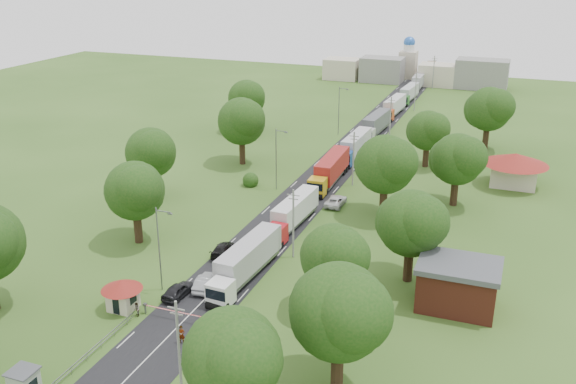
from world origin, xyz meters
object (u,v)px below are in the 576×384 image
at_px(car_lane_front, 178,290).
at_px(pedestrian_near, 181,335).
at_px(boom_barrier, 171,311).
at_px(info_sign, 372,145).
at_px(guard_booth, 122,291).
at_px(truck_0, 245,262).
at_px(car_lane_mid, 206,282).

distance_m(car_lane_front, pedestrian_near, 9.20).
bearing_deg(boom_barrier, info_sign, 83.76).
relative_size(guard_booth, info_sign, 1.07).
bearing_deg(truck_0, boom_barrier, -108.84).
relative_size(guard_booth, truck_0, 0.29).
height_order(info_sign, car_lane_mid, info_sign).
xyz_separation_m(boom_barrier, car_lane_front, (-1.64, 4.32, -0.11)).
xyz_separation_m(guard_booth, truck_0, (9.50, 10.71, 0.07)).
xyz_separation_m(info_sign, pedestrian_near, (-3.36, -63.50, -2.06)).
bearing_deg(car_lane_mid, truck_0, -139.62).
height_order(truck_0, pedestrian_near, truck_0).
bearing_deg(guard_booth, car_lane_front, 45.81).
bearing_deg(boom_barrier, truck_0, 71.16).
distance_m(boom_barrier, truck_0, 11.40).
relative_size(boom_barrier, info_sign, 2.25).
relative_size(car_lane_front, car_lane_mid, 0.95).
height_order(car_lane_front, pedestrian_near, pedestrian_near).
relative_size(guard_booth, pedestrian_near, 2.34).
height_order(info_sign, truck_0, truck_0).
height_order(boom_barrier, truck_0, truck_0).
bearing_deg(pedestrian_near, info_sign, 71.38).
height_order(guard_booth, pedestrian_near, guard_booth).
height_order(boom_barrier, car_lane_front, car_lane_front).
height_order(boom_barrier, info_sign, info_sign).
xyz_separation_m(truck_0, car_lane_front, (-5.30, -6.39, -1.45)).
relative_size(boom_barrier, pedestrian_near, 4.91).
distance_m(boom_barrier, pedestrian_near, 4.74).
xyz_separation_m(truck_0, car_lane_mid, (-3.30, -3.71, -1.44)).
relative_size(truck_0, car_lane_mid, 3.17).
xyz_separation_m(boom_barrier, car_lane_mid, (0.36, 7.00, -0.10)).
height_order(guard_booth, truck_0, truck_0).
distance_m(guard_booth, car_lane_mid, 9.45).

